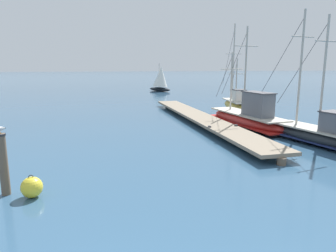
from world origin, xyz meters
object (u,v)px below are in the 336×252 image
at_px(mooring_buoy, 32,187).
at_px(perched_seagull, 0,129).
at_px(mooring_piling, 3,163).
at_px(distant_sailboat, 161,79).
at_px(fishing_boat_0, 236,103).
at_px(fishing_boat_1, 326,134).
at_px(fishing_boat_2, 248,117).

bearing_deg(mooring_buoy, perched_seagull, 153.22).
bearing_deg(mooring_buoy, mooring_piling, 153.58).
distance_m(perched_seagull, distant_sailboat, 38.07).
height_order(fishing_boat_0, fishing_boat_1, fishing_boat_0).
bearing_deg(distant_sailboat, fishing_boat_2, -90.69).
bearing_deg(fishing_boat_2, mooring_buoy, -143.65).
xyz_separation_m(fishing_boat_1, distant_sailboat, (-1.04, 33.24, 1.29)).
xyz_separation_m(fishing_boat_2, distant_sailboat, (0.34, 28.00, 1.22)).
height_order(mooring_piling, perched_seagull, perched_seagull).
distance_m(fishing_boat_2, mooring_piling, 14.55).
height_order(fishing_boat_0, mooring_buoy, fishing_boat_0).
height_order(perched_seagull, distant_sailboat, distant_sailboat).
distance_m(fishing_boat_0, fishing_boat_2, 7.11).
height_order(mooring_buoy, distant_sailboat, distant_sailboat).
bearing_deg(fishing_boat_1, perched_seagull, -168.65).
xyz_separation_m(perched_seagull, mooring_buoy, (0.80, -0.40, -1.72)).
bearing_deg(mooring_piling, fishing_boat_0, 45.13).
bearing_deg(mooring_piling, fishing_boat_2, 33.20).
xyz_separation_m(mooring_piling, mooring_buoy, (0.81, -0.40, -0.67)).
bearing_deg(perched_seagull, distant_sailboat, 70.83).
height_order(fishing_boat_1, perched_seagull, fishing_boat_1).
xyz_separation_m(mooring_buoy, distant_sailboat, (11.70, 36.37, 1.55)).
height_order(fishing_boat_1, fishing_boat_2, fishing_boat_1).
relative_size(fishing_boat_2, perched_seagull, 22.73).
height_order(perched_seagull, mooring_buoy, perched_seagull).
relative_size(fishing_boat_1, mooring_piling, 4.21).
distance_m(perched_seagull, mooring_buoy, 1.94).
height_order(fishing_boat_0, perched_seagull, fishing_boat_0).
bearing_deg(fishing_boat_2, fishing_boat_1, -75.33).
distance_m(fishing_boat_1, fishing_boat_2, 5.42).
distance_m(fishing_boat_0, distant_sailboat, 21.45).
bearing_deg(fishing_boat_2, perched_seagull, -146.81).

